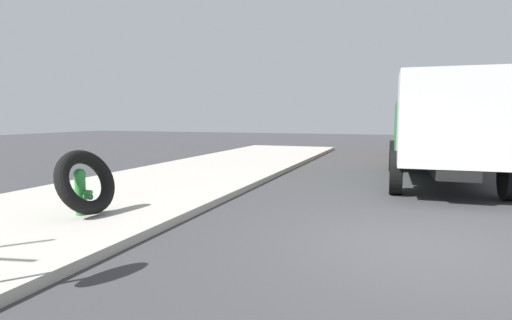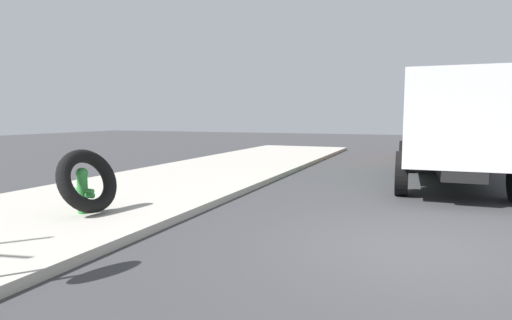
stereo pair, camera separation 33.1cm
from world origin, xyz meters
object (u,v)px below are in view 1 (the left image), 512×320
loose_tire (86,182)px  dump_truck_orange (433,124)px  dump_truck_green (442,128)px  fire_hydrant (81,190)px

loose_tire → dump_truck_orange: bearing=-25.2°
dump_truck_green → dump_truck_orange: bearing=-1.6°
loose_tire → dump_truck_orange: size_ratio=0.17×
fire_hydrant → dump_truck_green: 9.68m
dump_truck_green → dump_truck_orange: size_ratio=1.00×
fire_hydrant → dump_truck_orange: (14.11, -6.74, 1.00)m
dump_truck_green → dump_truck_orange: (7.05, -0.19, 0.00)m
fire_hydrant → dump_truck_green: dump_truck_green is taller
loose_tire → dump_truck_green: dump_truck_green is taller
fire_hydrant → dump_truck_orange: bearing=-25.5°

